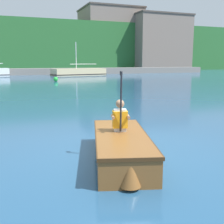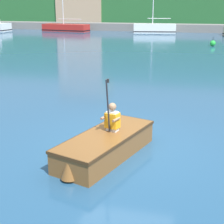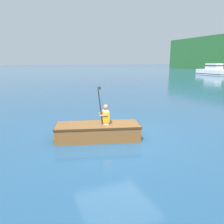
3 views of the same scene
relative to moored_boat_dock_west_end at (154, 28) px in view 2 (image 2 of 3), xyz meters
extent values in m
plane|color=navy|center=(4.15, -33.55, -0.49)|extent=(300.00, 300.00, 0.00)
cube|color=slate|center=(4.15, 2.56, -0.04)|extent=(58.79, 2.40, 0.90)
cube|color=white|center=(0.00, 0.00, 0.01)|extent=(5.00, 2.43, 1.02)
cube|color=black|center=(0.00, 0.00, -0.32)|extent=(5.05, 2.48, 0.10)
cylinder|color=silver|center=(-0.24, -0.04, 2.79)|extent=(0.10, 0.10, 4.53)
cylinder|color=silver|center=(0.47, 0.08, 1.12)|extent=(2.61, 0.53, 0.07)
cube|color=red|center=(-10.93, -0.31, -0.07)|extent=(6.00, 2.52, 0.85)
cube|color=black|center=(-10.93, -0.31, -0.35)|extent=(6.05, 2.57, 0.10)
cylinder|color=silver|center=(-11.22, -0.27, 2.83)|extent=(0.10, 0.10, 4.95)
cylinder|color=silver|center=(-10.35, -0.39, 0.96)|extent=(3.18, 0.51, 0.07)
cube|color=brown|center=(3.94, -34.11, -0.24)|extent=(1.67, 2.81, 0.51)
cube|color=#432A13|center=(3.94, -34.11, -0.02)|extent=(1.72, 2.86, 0.06)
cube|color=#432A13|center=(3.94, -34.11, -0.03)|extent=(1.40, 2.41, 0.02)
cone|color=brown|center=(3.58, -35.33, -0.22)|extent=(0.42, 0.42, 0.46)
cube|color=brown|center=(4.00, -33.92, -0.04)|extent=(0.92, 0.41, 0.03)
cube|color=silver|center=(4.01, -33.86, 0.24)|extent=(0.28, 0.22, 0.45)
cube|color=orange|center=(4.01, -33.86, 0.26)|extent=(0.34, 0.28, 0.33)
sphere|color=#997051|center=(4.01, -33.86, 0.56)|extent=(0.17, 0.17, 0.17)
cylinder|color=#997051|center=(3.84, -33.90, 0.32)|extent=(0.13, 0.27, 0.06)
cylinder|color=#997051|center=(4.13, -33.99, 0.32)|extent=(0.13, 0.27, 0.06)
cylinder|color=#232328|center=(3.96, -34.03, 0.62)|extent=(0.08, 0.17, 1.17)
cylinder|color=black|center=(3.96, -34.03, 1.17)|extent=(0.05, 0.05, 0.08)
sphere|color=green|center=(6.41, -12.04, -0.27)|extent=(0.44, 0.44, 0.44)
cylinder|color=black|center=(6.41, -12.04, 0.09)|extent=(0.04, 0.04, 0.28)
camera|label=1|loc=(1.93, -38.91, 1.39)|focal=45.00mm
camera|label=2|loc=(5.84, -40.69, 2.67)|focal=55.00mm
camera|label=3|loc=(10.32, -36.33, 1.98)|focal=35.00mm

